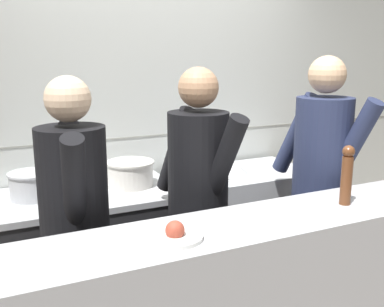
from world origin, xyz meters
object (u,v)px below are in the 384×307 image
(chef_head_cook, at_px, (75,225))
(chef_sous, at_px, (198,199))
(sauce_pot, at_px, (130,173))
(plated_dish_main, at_px, (175,235))
(pepper_mill, at_px, (347,174))
(chef_line, at_px, (320,179))
(mixing_bowl_steel, at_px, (233,167))
(chefs_knife, at_px, (204,180))
(stock_pot, at_px, (32,184))
(oven_range, at_px, (91,254))

(chef_head_cook, distance_m, chef_sous, 0.72)
(sauce_pot, bearing_deg, plated_dish_main, -99.59)
(pepper_mill, bearing_deg, chef_line, 60.14)
(mixing_bowl_steel, bearing_deg, chef_head_cook, -152.47)
(sauce_pot, bearing_deg, chefs_knife, -17.40)
(chef_line, bearing_deg, pepper_mill, -134.64)
(pepper_mill, xyz_separation_m, chef_sous, (-0.56, 0.57, -0.23))
(stock_pot, bearing_deg, plated_dish_main, -71.44)
(oven_range, bearing_deg, mixing_bowl_steel, -0.01)
(chefs_knife, relative_size, plated_dish_main, 1.48)
(plated_dish_main, distance_m, chef_sous, 0.73)
(chef_head_cook, xyz_separation_m, chef_line, (1.58, 0.00, 0.05))
(stock_pot, distance_m, chef_head_cook, 0.75)
(sauce_pot, distance_m, chef_sous, 0.71)
(mixing_bowl_steel, bearing_deg, oven_range, 179.99)
(mixing_bowl_steel, relative_size, pepper_mill, 0.71)
(sauce_pot, distance_m, chef_line, 1.28)
(oven_range, xyz_separation_m, chef_sous, (0.50, -0.64, 0.51))
(oven_range, distance_m, chef_line, 1.62)
(sauce_pot, height_order, chef_head_cook, chef_head_cook)
(pepper_mill, bearing_deg, sauce_pot, 120.86)
(chefs_knife, bearing_deg, oven_range, 171.87)
(pepper_mill, xyz_separation_m, chef_head_cook, (-1.28, 0.52, -0.24))
(chef_sous, bearing_deg, oven_range, 113.87)
(mixing_bowl_steel, relative_size, chefs_knife, 0.63)
(mixing_bowl_steel, bearing_deg, chefs_knife, -159.50)
(mixing_bowl_steel, xyz_separation_m, pepper_mill, (-0.06, -1.22, 0.26))
(chef_line, bearing_deg, oven_range, 138.29)
(chefs_knife, distance_m, chef_line, 0.81)
(oven_range, relative_size, pepper_mill, 3.91)
(chefs_knife, bearing_deg, chef_head_cook, -150.50)
(stock_pot, height_order, mixing_bowl_steel, stock_pot)
(oven_range, height_order, chef_sous, chef_sous)
(mixing_bowl_steel, height_order, chef_line, chef_line)
(oven_range, relative_size, plated_dish_main, 5.11)
(pepper_mill, distance_m, chef_line, 0.64)
(sauce_pot, height_order, pepper_mill, pepper_mill)
(chefs_knife, bearing_deg, sauce_pot, 162.60)
(sauce_pot, bearing_deg, chef_head_cook, -125.62)
(stock_pot, bearing_deg, sauce_pot, -0.55)
(chefs_knife, height_order, plated_dish_main, plated_dish_main)
(pepper_mill, bearing_deg, plated_dish_main, -178.24)
(plated_dish_main, distance_m, chef_head_cook, 0.64)
(oven_range, relative_size, chefs_knife, 3.45)
(pepper_mill, bearing_deg, mixing_bowl_steel, 87.37)
(stock_pot, bearing_deg, pepper_mill, -42.01)
(stock_pot, xyz_separation_m, sauce_pot, (0.65, -0.01, 0.00))
(pepper_mill, relative_size, chef_sous, 0.18)
(mixing_bowl_steel, xyz_separation_m, plated_dish_main, (-1.02, -1.25, 0.11))
(chefs_knife, relative_size, chef_line, 0.20)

